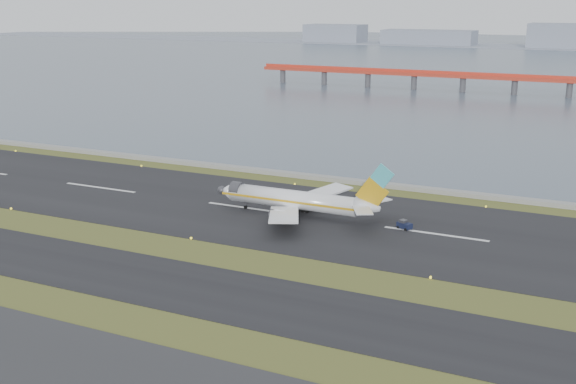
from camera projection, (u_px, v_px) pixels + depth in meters
name	position (u px, v px, depth m)	size (l,w,h in m)	color
ground	(168.00, 252.00, 126.66)	(1000.00, 1000.00, 0.00)	#3D4E1B
taxiway_strip	(125.00, 274.00, 116.20)	(1000.00, 18.00, 0.10)	black
runway_strip	(250.00, 208.00, 152.76)	(1000.00, 45.00, 0.10)	black
seawall	(308.00, 176.00, 178.76)	(1000.00, 2.50, 1.00)	gray
bay_water	(532.00, 60.00, 527.06)	(1400.00, 800.00, 1.30)	#475766
red_pier	(515.00, 79.00, 334.00)	(260.00, 5.00, 10.20)	red
far_shoreline	(572.00, 41.00, 659.05)	(1400.00, 80.00, 60.50)	#878FA0
airliner	(299.00, 200.00, 146.29)	(38.52, 32.89, 12.80)	white
pushback_tug	(404.00, 225.00, 138.88)	(3.24, 2.63, 1.81)	#121832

